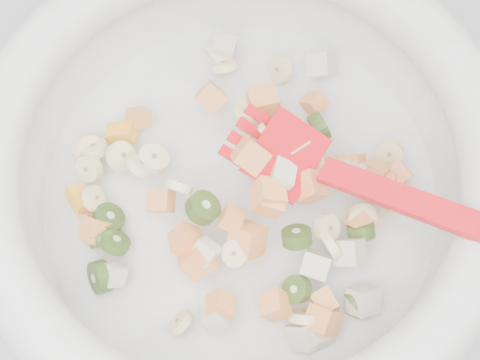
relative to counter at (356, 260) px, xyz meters
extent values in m
cube|color=#AAA9AF|center=(0.00, 0.00, 0.00)|extent=(2.00, 0.60, 0.90)
cylinder|color=silver|center=(-0.19, -0.03, 0.46)|extent=(0.36, 0.36, 0.02)
torus|color=silver|center=(-0.19, -0.03, 0.54)|extent=(0.44, 0.44, 0.05)
cylinder|color=#FFF2AA|center=(-0.13, -0.03, 0.51)|extent=(0.03, 0.03, 0.02)
cylinder|color=#FFF2AA|center=(-0.13, -0.10, 0.50)|extent=(0.02, 0.03, 0.03)
cylinder|color=#FFF2AA|center=(-0.16, 0.00, 0.51)|extent=(0.02, 0.04, 0.03)
cylinder|color=#FFF2AA|center=(-0.13, -0.09, 0.50)|extent=(0.03, 0.03, 0.03)
cylinder|color=#FFF2AA|center=(-0.30, 0.04, 0.49)|extent=(0.03, 0.03, 0.03)
cylinder|color=#FFF2AA|center=(-0.16, -0.02, 0.52)|extent=(0.03, 0.04, 0.03)
cylinder|color=#FFF2AA|center=(-0.06, -0.03, 0.48)|extent=(0.03, 0.03, 0.03)
cylinder|color=#FFF2AA|center=(-0.21, -0.09, 0.50)|extent=(0.03, 0.03, 0.02)
cylinder|color=#FFF2AA|center=(-0.31, -0.01, 0.49)|extent=(0.02, 0.03, 0.02)
cylinder|color=#FFF2AA|center=(-0.31, 0.04, 0.48)|extent=(0.04, 0.02, 0.03)
cylinder|color=#FFF2AA|center=(-0.17, 0.09, 0.49)|extent=(0.03, 0.03, 0.03)
cylinder|color=#FFF2AA|center=(-0.12, 0.08, 0.48)|extent=(0.02, 0.04, 0.04)
cylinder|color=#FFF2AA|center=(-0.24, -0.02, 0.51)|extent=(0.03, 0.03, 0.03)
cylinder|color=#FFF2AA|center=(-0.31, 0.02, 0.49)|extent=(0.03, 0.03, 0.03)
cylinder|color=#FFF2AA|center=(-0.17, -0.15, 0.48)|extent=(0.04, 0.02, 0.04)
cylinder|color=#FFF2AA|center=(-0.25, 0.01, 0.50)|extent=(0.03, 0.03, 0.02)
cylinder|color=#FFF2AA|center=(-0.27, 0.01, 0.50)|extent=(0.03, 0.03, 0.03)
cylinder|color=#FFF2AA|center=(-0.27, -0.12, 0.48)|extent=(0.02, 0.03, 0.03)
cylinder|color=#FFF2AA|center=(-0.28, 0.02, 0.49)|extent=(0.03, 0.03, 0.02)
cylinder|color=#FFF2AA|center=(-0.10, -0.08, 0.49)|extent=(0.03, 0.02, 0.03)
cylinder|color=#FFF2AA|center=(-0.17, 0.03, 0.51)|extent=(0.03, 0.04, 0.03)
cube|color=#EA874A|center=(-0.13, -0.02, 0.50)|extent=(0.03, 0.03, 0.03)
cube|color=#EA874A|center=(-0.19, -0.13, 0.49)|extent=(0.03, 0.02, 0.03)
cube|color=#EA874A|center=(-0.06, -0.05, 0.48)|extent=(0.03, 0.03, 0.03)
cube|color=#EA874A|center=(-0.17, -0.06, 0.52)|extent=(0.03, 0.03, 0.03)
cube|color=#EA874A|center=(-0.10, -0.08, 0.49)|extent=(0.03, 0.03, 0.03)
cube|color=#EA874A|center=(-0.08, -0.05, 0.49)|extent=(0.03, 0.03, 0.03)
cube|color=#EA874A|center=(-0.14, -0.05, 0.51)|extent=(0.03, 0.02, 0.03)
cube|color=#EA874A|center=(-0.18, -0.02, 0.53)|extent=(0.03, 0.04, 0.04)
cube|color=#EA874A|center=(-0.25, -0.07, 0.51)|extent=(0.03, 0.03, 0.03)
cube|color=#EA874A|center=(-0.16, -0.15, 0.49)|extent=(0.04, 0.03, 0.03)
cube|color=#EA874A|center=(-0.24, -0.08, 0.50)|extent=(0.04, 0.03, 0.04)
cube|color=#EA874A|center=(-0.31, -0.03, 0.48)|extent=(0.03, 0.03, 0.03)
cube|color=#EA874A|center=(-0.10, 0.03, 0.49)|extent=(0.03, 0.03, 0.02)
cube|color=#EA874A|center=(-0.26, 0.06, 0.49)|extent=(0.03, 0.02, 0.03)
cube|color=#EA874A|center=(-0.19, 0.06, 0.49)|extent=(0.03, 0.03, 0.03)
cube|color=#EA874A|center=(-0.07, -0.06, 0.48)|extent=(0.04, 0.03, 0.03)
cube|color=#EA874A|center=(-0.23, -0.12, 0.49)|extent=(0.03, 0.02, 0.03)
cube|color=#EA874A|center=(-0.09, -0.04, 0.49)|extent=(0.03, 0.03, 0.03)
cube|color=#EA874A|center=(-0.20, -0.08, 0.51)|extent=(0.04, 0.04, 0.04)
cube|color=#EA874A|center=(-0.26, -0.03, 0.51)|extent=(0.03, 0.02, 0.02)
cube|color=#EA874A|center=(-0.17, -0.05, 0.52)|extent=(0.03, 0.03, 0.03)
cube|color=#EA874A|center=(-0.21, -0.06, 0.51)|extent=(0.03, 0.03, 0.03)
cube|color=#EA874A|center=(-0.15, -0.14, 0.48)|extent=(0.02, 0.02, 0.02)
cube|color=#EA874A|center=(-0.15, 0.04, 0.50)|extent=(0.02, 0.03, 0.03)
cylinder|color=#5F9130|center=(-0.23, -0.05, 0.51)|extent=(0.04, 0.04, 0.03)
cylinder|color=#5F9130|center=(-0.31, -0.04, 0.48)|extent=(0.04, 0.03, 0.03)
cylinder|color=#5F9130|center=(-0.30, -0.02, 0.48)|extent=(0.03, 0.03, 0.02)
cylinder|color=#5F9130|center=(-0.32, -0.07, 0.48)|extent=(0.03, 0.04, 0.04)
cylinder|color=#5F9130|center=(-0.11, -0.09, 0.49)|extent=(0.03, 0.03, 0.03)
cylinder|color=#5F9130|center=(-0.12, -0.15, 0.48)|extent=(0.03, 0.03, 0.03)
cylinder|color=#5F9130|center=(-0.11, 0.00, 0.50)|extent=(0.02, 0.03, 0.03)
cylinder|color=#5F9130|center=(-0.13, -0.15, 0.48)|extent=(0.02, 0.03, 0.03)
cylinder|color=#5F9130|center=(-0.30, -0.05, 0.49)|extent=(0.03, 0.03, 0.03)
cylinder|color=#5F9130|center=(-0.17, -0.13, 0.49)|extent=(0.03, 0.03, 0.03)
cylinder|color=#5F9130|center=(-0.16, -0.09, 0.51)|extent=(0.03, 0.03, 0.03)
cube|color=beige|center=(-0.17, 0.11, 0.48)|extent=(0.03, 0.03, 0.03)
cube|color=beige|center=(-0.15, -0.11, 0.49)|extent=(0.03, 0.03, 0.03)
cube|color=beige|center=(-0.31, -0.07, 0.49)|extent=(0.03, 0.02, 0.03)
cube|color=beige|center=(-0.16, -0.16, 0.48)|extent=(0.03, 0.02, 0.03)
cube|color=beige|center=(-0.17, -0.16, 0.48)|extent=(0.03, 0.03, 0.04)
cube|color=beige|center=(-0.12, -0.11, 0.49)|extent=(0.03, 0.03, 0.03)
cube|color=beige|center=(-0.10, -0.04, 0.49)|extent=(0.03, 0.03, 0.03)
cube|color=beige|center=(-0.09, 0.07, 0.49)|extent=(0.03, 0.03, 0.03)
cube|color=beige|center=(-0.23, -0.08, 0.51)|extent=(0.03, 0.03, 0.02)
cube|color=beige|center=(-0.16, -0.04, 0.52)|extent=(0.03, 0.03, 0.03)
cube|color=beige|center=(-0.17, 0.11, 0.48)|extent=(0.03, 0.03, 0.02)
cube|color=beige|center=(-0.14, -0.02, 0.51)|extent=(0.03, 0.03, 0.03)
cube|color=beige|center=(-0.12, -0.15, 0.48)|extent=(0.03, 0.03, 0.03)
cube|color=beige|center=(-0.24, -0.12, 0.49)|extent=(0.02, 0.02, 0.02)
cube|color=beige|center=(-0.24, -0.13, 0.49)|extent=(0.03, 0.02, 0.03)
cube|color=yellow|center=(-0.32, 0.00, 0.49)|extent=(0.02, 0.03, 0.02)
cube|color=yellow|center=(-0.07, -0.07, 0.48)|extent=(0.03, 0.02, 0.02)
cube|color=yellow|center=(-0.27, 0.05, 0.48)|extent=(0.03, 0.03, 0.02)
cube|color=red|center=(-0.15, -0.03, 0.52)|extent=(0.08, 0.08, 0.03)
cube|color=red|center=(-0.16, 0.01, 0.52)|extent=(0.02, 0.03, 0.01)
cube|color=red|center=(-0.17, 0.01, 0.52)|extent=(0.02, 0.03, 0.01)
cube|color=red|center=(-0.18, 0.00, 0.52)|extent=(0.02, 0.03, 0.01)
cube|color=red|center=(-0.19, -0.01, 0.52)|extent=(0.02, 0.03, 0.01)
cube|color=red|center=(-0.06, -0.11, 0.56)|extent=(0.14, 0.15, 0.06)
camera|label=1|loc=(-0.25, -0.25, 1.06)|focal=55.00mm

